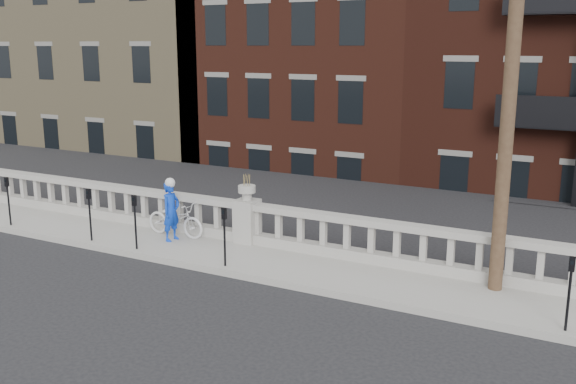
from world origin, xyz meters
name	(u,v)px	position (x,y,z in m)	size (l,w,h in m)	color
ground	(145,300)	(0.00, 0.00, 0.00)	(120.00, 120.00, 0.00)	black
sidewalk	(227,255)	(0.00, 3.00, 0.07)	(32.00, 2.20, 0.15)	#9A968F
balustrade	(247,223)	(0.00, 3.95, 0.64)	(28.00, 0.34, 1.03)	#9A968F
planter_pedestal	(247,216)	(0.00, 3.95, 0.83)	(0.55, 0.55, 1.76)	#9A968F
lower_level	(458,95)	(0.56, 23.04, 2.63)	(80.00, 44.00, 20.80)	#605E59
utility_pole	(514,35)	(6.20, 3.60, 5.24)	(1.60, 0.28, 10.00)	#422D1E
parking_meter_a	(8,196)	(-6.64, 2.15, 1.00)	(0.10, 0.09, 1.36)	black
parking_meter_b	(89,209)	(-3.59, 2.15, 1.00)	(0.10, 0.09, 1.36)	black
parking_meter_c	(135,216)	(-2.09, 2.15, 1.00)	(0.10, 0.09, 1.36)	black
parking_meter_d	(224,230)	(0.51, 2.15, 1.00)	(0.10, 0.09, 1.36)	black
parking_meter_e	(570,285)	(7.68, 2.15, 1.00)	(0.10, 0.09, 1.36)	black
bicycle	(175,219)	(-1.93, 3.50, 0.61)	(0.61, 1.74, 0.91)	silver
cyclist	(171,211)	(-1.78, 3.15, 0.91)	(0.56, 0.37, 1.53)	#0C38C1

